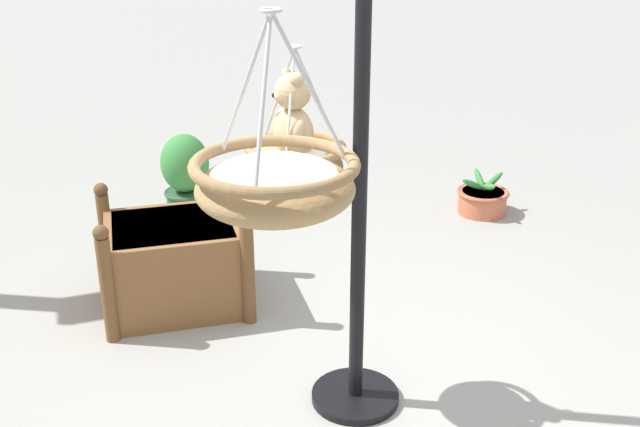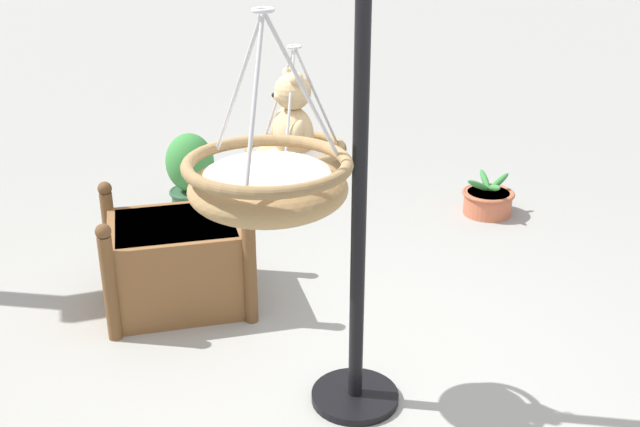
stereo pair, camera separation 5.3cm
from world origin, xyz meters
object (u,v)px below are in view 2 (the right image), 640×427
at_px(hanging_basket_left_high, 268,183).
at_px(potted_plant_tall_leafy, 191,175).
at_px(potted_plant_fern_front, 488,200).
at_px(wooden_planter_box, 178,260).
at_px(teddy_bear, 291,124).
at_px(display_pole_central, 358,255).
at_px(hanging_basket_with_teddy, 296,162).

distance_m(hanging_basket_left_high, potted_plant_tall_leafy, 3.80).
bearing_deg(potted_plant_fern_front, wooden_planter_box, 104.15).
relative_size(hanging_basket_left_high, potted_plant_fern_front, 1.35).
xyz_separation_m(potted_plant_fern_front, potted_plant_tall_leafy, (0.67, 2.24, 0.24)).
xyz_separation_m(wooden_planter_box, potted_plant_fern_front, (0.64, -2.55, -0.17)).
bearing_deg(hanging_basket_left_high, teddy_bear, -19.50).
bearing_deg(wooden_planter_box, teddy_bear, -160.33).
height_order(display_pole_central, hanging_basket_with_teddy, display_pole_central).
relative_size(hanging_basket_with_teddy, potted_plant_tall_leafy, 0.93).
relative_size(hanging_basket_with_teddy, wooden_planter_box, 0.68).
distance_m(hanging_basket_left_high, wooden_planter_box, 2.61).
xyz_separation_m(display_pole_central, wooden_planter_box, (1.28, 0.68, -0.52)).
bearing_deg(potted_plant_tall_leafy, wooden_planter_box, 166.78).
distance_m(display_pole_central, teddy_bear, 0.69).
relative_size(potted_plant_fern_front, potted_plant_tall_leafy, 0.63).
bearing_deg(potted_plant_tall_leafy, hanging_basket_left_high, 175.13).
bearing_deg(potted_plant_fern_front, teddy_bear, 129.63).
height_order(teddy_bear, hanging_basket_left_high, hanging_basket_left_high).
distance_m(display_pole_central, hanging_basket_with_teddy, 0.52).
height_order(hanging_basket_left_high, potted_plant_fern_front, hanging_basket_left_high).
bearing_deg(hanging_basket_with_teddy, display_pole_central, -120.96).
relative_size(wooden_planter_box, potted_plant_fern_front, 2.17).
height_order(display_pole_central, teddy_bear, display_pole_central).
relative_size(wooden_planter_box, potted_plant_tall_leafy, 1.35).
bearing_deg(teddy_bear, potted_plant_fern_front, -50.37).
distance_m(hanging_basket_with_teddy, wooden_planter_box, 1.54).
height_order(hanging_basket_with_teddy, potted_plant_fern_front, hanging_basket_with_teddy).
distance_m(potted_plant_fern_front, potted_plant_tall_leafy, 2.35).
distance_m(wooden_planter_box, potted_plant_fern_front, 2.63).
relative_size(display_pole_central, potted_plant_fern_front, 5.97).
xyz_separation_m(display_pole_central, teddy_bear, (0.15, 0.27, 0.62)).
xyz_separation_m(display_pole_central, hanging_basket_with_teddy, (0.15, 0.25, 0.43)).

